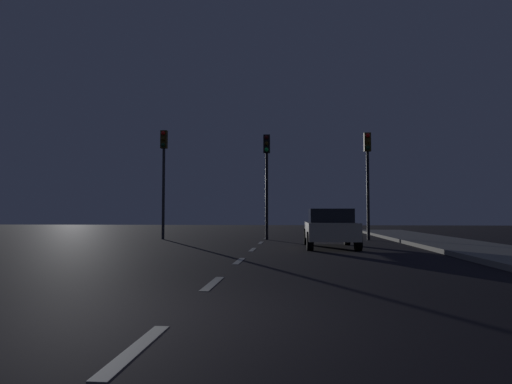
{
  "coord_description": "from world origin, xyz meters",
  "views": [
    {
      "loc": [
        1.43,
        -5.14,
        1.21
      ],
      "look_at": [
        -0.31,
        15.19,
        2.27
      ],
      "focal_mm": 30.93,
      "sensor_mm": 36.0,
      "label": 1
    }
  ],
  "objects": [
    {
      "name": "traffic_signal_right",
      "position": [
        4.99,
        16.29,
        3.6
      ],
      "size": [
        0.32,
        0.38,
        5.16
      ],
      "color": "black",
      "rests_on": "ground_plane"
    },
    {
      "name": "traffic_signal_left",
      "position": [
        -5.04,
        16.3,
        3.78
      ],
      "size": [
        0.32,
        0.38,
        5.44
      ],
      "color": "#2D2D30",
      "rests_on": "ground_plane"
    },
    {
      "name": "lane_stripe_nearest",
      "position": [
        0.0,
        -1.2,
        0.0
      ],
      "size": [
        0.16,
        1.6,
        0.01
      ],
      "primitive_type": "cube",
      "color": "silver",
      "rests_on": "ground_plane"
    },
    {
      "name": "traffic_signal_center",
      "position": [
        0.12,
        16.29,
        3.59
      ],
      "size": [
        0.32,
        0.38,
        5.14
      ],
      "color": "black",
      "rests_on": "ground_plane"
    },
    {
      "name": "lane_stripe_second",
      "position": [
        0.0,
        2.6,
        0.0
      ],
      "size": [
        0.16,
        1.6,
        0.01
      ],
      "primitive_type": "cube",
      "color": "silver",
      "rests_on": "ground_plane"
    },
    {
      "name": "lane_stripe_third",
      "position": [
        0.0,
        6.4,
        0.0
      ],
      "size": [
        0.16,
        1.6,
        0.01
      ],
      "primitive_type": "cube",
      "color": "silver",
      "rests_on": "ground_plane"
    },
    {
      "name": "lane_stripe_fifth",
      "position": [
        0.0,
        14.0,
        0.0
      ],
      "size": [
        0.16,
        1.6,
        0.01
      ],
      "primitive_type": "cube",
      "color": "silver",
      "rests_on": "ground_plane"
    },
    {
      "name": "car_stopped_ahead",
      "position": [
        2.77,
        11.34,
        0.73
      ],
      "size": [
        1.86,
        4.0,
        1.43
      ],
      "color": "beige",
      "rests_on": "ground_plane"
    },
    {
      "name": "lane_stripe_fourth",
      "position": [
        0.0,
        10.2,
        0.0
      ],
      "size": [
        0.16,
        1.6,
        0.01
      ],
      "primitive_type": "cube",
      "color": "silver",
      "rests_on": "ground_plane"
    },
    {
      "name": "lane_stripe_sixth",
      "position": [
        0.0,
        17.8,
        0.0
      ],
      "size": [
        0.16,
        1.6,
        0.01
      ],
      "primitive_type": "cube",
      "color": "silver",
      "rests_on": "ground_plane"
    },
    {
      "name": "ground_plane",
      "position": [
        0.0,
        7.0,
        0.0
      ],
      "size": [
        80.0,
        80.0,
        0.0
      ],
      "primitive_type": "plane",
      "color": "black"
    }
  ]
}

